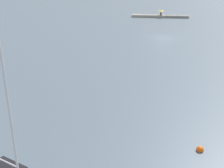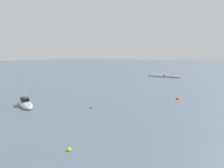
{
  "view_description": "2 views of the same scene",
  "coord_description": "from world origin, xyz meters",
  "px_view_note": "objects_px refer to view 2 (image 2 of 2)",
  "views": [
    {
      "loc": [
        2.84,
        54.54,
        13.39
      ],
      "look_at": [
        5.96,
        28.47,
        2.4
      ],
      "focal_mm": 48.28,
      "sensor_mm": 36.0,
      "label": 1
    },
    {
      "loc": [
        -23.11,
        63.26,
        10.36
      ],
      "look_at": [
        3.49,
        18.7,
        2.01
      ],
      "focal_mm": 30.39,
      "sensor_mm": 36.0,
      "label": 2
    }
  ],
  "objects_px": {
    "person_seated_maroon_left": "(164,75)",
    "mooring_buoy_near": "(69,150)",
    "mooring_buoy_far": "(177,99)",
    "mooring_buoy_mid": "(91,107)",
    "sailboat_grey_mid": "(25,104)",
    "umbrella_open_yellow": "(165,73)"
  },
  "relations": [
    {
      "from": "person_seated_maroon_left",
      "to": "mooring_buoy_near",
      "type": "distance_m",
      "value": 70.66
    },
    {
      "from": "person_seated_maroon_left",
      "to": "umbrella_open_yellow",
      "type": "relative_size",
      "value": 0.52
    },
    {
      "from": "mooring_buoy_far",
      "to": "sailboat_grey_mid",
      "type": "bearing_deg",
      "value": 40.25
    },
    {
      "from": "mooring_buoy_mid",
      "to": "mooring_buoy_near",
      "type": "bearing_deg",
      "value": 118.76
    },
    {
      "from": "sailboat_grey_mid",
      "to": "mooring_buoy_mid",
      "type": "distance_m",
      "value": 13.43
    },
    {
      "from": "umbrella_open_yellow",
      "to": "sailboat_grey_mid",
      "type": "distance_m",
      "value": 62.22
    },
    {
      "from": "umbrella_open_yellow",
      "to": "mooring_buoy_near",
      "type": "xyz_separation_m",
      "value": [
        -9.16,
        69.98,
        -1.6
      ]
    },
    {
      "from": "mooring_buoy_mid",
      "to": "mooring_buoy_far",
      "type": "height_order",
      "value": "mooring_buoy_far"
    },
    {
      "from": "mooring_buoy_near",
      "to": "mooring_buoy_mid",
      "type": "xyz_separation_m",
      "value": [
        7.88,
        -14.36,
        0.01
      ]
    },
    {
      "from": "person_seated_maroon_left",
      "to": "umbrella_open_yellow",
      "type": "distance_m",
      "value": 0.87
    },
    {
      "from": "person_seated_maroon_left",
      "to": "mooring_buoy_far",
      "type": "bearing_deg",
      "value": 114.17
    },
    {
      "from": "umbrella_open_yellow",
      "to": "person_seated_maroon_left",
      "type": "bearing_deg",
      "value": -84.96
    },
    {
      "from": "sailboat_grey_mid",
      "to": "mooring_buoy_near",
      "type": "bearing_deg",
      "value": 90.91
    },
    {
      "from": "person_seated_maroon_left",
      "to": "mooring_buoy_far",
      "type": "height_order",
      "value": "person_seated_maroon_left"
    },
    {
      "from": "person_seated_maroon_left",
      "to": "mooring_buoy_mid",
      "type": "relative_size",
      "value": 1.29
    },
    {
      "from": "umbrella_open_yellow",
      "to": "mooring_buoy_far",
      "type": "distance_m",
      "value": 42.48
    },
    {
      "from": "sailboat_grey_mid",
      "to": "mooring_buoy_mid",
      "type": "relative_size",
      "value": 18.0
    },
    {
      "from": "sailboat_grey_mid",
      "to": "person_seated_maroon_left",
      "type": "bearing_deg",
      "value": -165.64
    },
    {
      "from": "person_seated_maroon_left",
      "to": "mooring_buoy_near",
      "type": "xyz_separation_m",
      "value": [
        -9.17,
        70.06,
        -0.73
      ]
    },
    {
      "from": "umbrella_open_yellow",
      "to": "mooring_buoy_mid",
      "type": "bearing_deg",
      "value": 91.32
    },
    {
      "from": "mooring_buoy_near",
      "to": "mooring_buoy_far",
      "type": "xyz_separation_m",
      "value": [
        -4.98,
        -29.96,
        0.04
      ]
    },
    {
      "from": "mooring_buoy_near",
      "to": "mooring_buoy_mid",
      "type": "relative_size",
      "value": 0.86
    }
  ]
}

